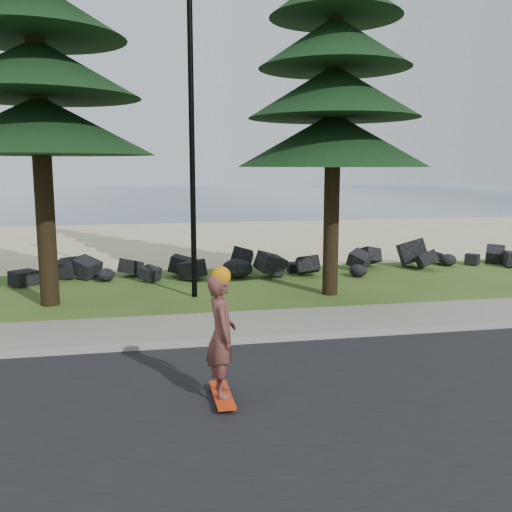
% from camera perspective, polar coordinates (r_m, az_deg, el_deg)
% --- Properties ---
extents(ground, '(160.00, 160.00, 0.00)m').
position_cam_1_polar(ground, '(11.68, -4.78, -7.56)').
color(ground, '#294D18').
rests_on(ground, ground).
extents(road, '(160.00, 7.00, 0.02)m').
position_cam_1_polar(road, '(7.51, -0.82, -17.22)').
color(road, black).
rests_on(road, ground).
extents(kerb, '(160.00, 0.20, 0.10)m').
position_cam_1_polar(kerb, '(10.81, -4.26, -8.66)').
color(kerb, gray).
rests_on(kerb, ground).
extents(sidewalk, '(160.00, 2.00, 0.08)m').
position_cam_1_polar(sidewalk, '(11.86, -4.89, -7.10)').
color(sidewalk, gray).
rests_on(sidewalk, ground).
extents(beach_sand, '(160.00, 15.00, 0.01)m').
position_cam_1_polar(beach_sand, '(25.87, -8.33, 1.59)').
color(beach_sand, tan).
rests_on(beach_sand, ground).
extents(ocean, '(160.00, 58.00, 0.01)m').
position_cam_1_polar(ocean, '(62.23, -10.00, 5.88)').
color(ocean, '#3A546F').
rests_on(ocean, ground).
extents(seawall_boulders, '(60.00, 2.40, 1.10)m').
position_cam_1_polar(seawall_boulders, '(17.10, -6.86, -2.24)').
color(seawall_boulders, black).
rests_on(seawall_boulders, ground).
extents(lamp_post, '(0.25, 0.14, 8.14)m').
position_cam_1_polar(lamp_post, '(14.40, -6.44, 12.20)').
color(lamp_post, black).
rests_on(lamp_post, ground).
extents(skateboarder, '(0.42, 1.05, 1.94)m').
position_cam_1_polar(skateboarder, '(8.07, -3.47, -7.92)').
color(skateboarder, red).
rests_on(skateboarder, ground).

